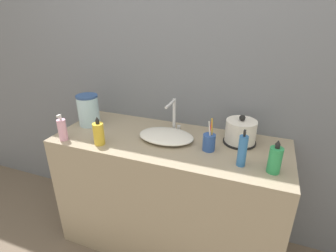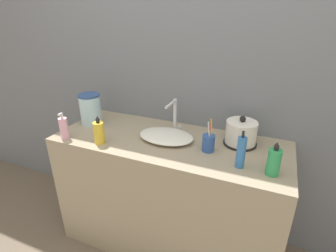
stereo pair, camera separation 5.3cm
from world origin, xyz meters
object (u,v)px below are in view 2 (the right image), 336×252
at_px(toothbrush_cup, 208,143).
at_px(shampoo_bottle, 99,132).
at_px(faucet, 174,114).
at_px(hand_cream_bottle, 241,152).
at_px(water_pitcher, 90,109).
at_px(mouthwash_bottle, 274,162).
at_px(lotion_bottle, 64,128).
at_px(electric_kettle, 241,134).

height_order(toothbrush_cup, shampoo_bottle, toothbrush_cup).
xyz_separation_m(faucet, hand_cream_bottle, (0.48, -0.27, -0.04)).
xyz_separation_m(faucet, water_pitcher, (-0.61, -0.10, -0.02)).
xyz_separation_m(mouthwash_bottle, water_pitcher, (-1.25, 0.18, 0.04)).
distance_m(lotion_bottle, hand_cream_bottle, 1.10).
bearing_deg(faucet, mouthwash_bottle, -23.48).
distance_m(toothbrush_cup, lotion_bottle, 0.92).
height_order(electric_kettle, water_pitcher, water_pitcher).
bearing_deg(water_pitcher, lotion_bottle, -91.83).
distance_m(electric_kettle, shampoo_bottle, 0.88).
xyz_separation_m(lotion_bottle, mouthwash_bottle, (1.26, 0.09, 0.00)).
height_order(lotion_bottle, water_pitcher, water_pitcher).
bearing_deg(shampoo_bottle, lotion_bottle, -172.54).
bearing_deg(lotion_bottle, water_pitcher, 88.17).
relative_size(lotion_bottle, hand_cream_bottle, 0.83).
bearing_deg(shampoo_bottle, toothbrush_cup, 14.18).
relative_size(shampoo_bottle, hand_cream_bottle, 0.87).
relative_size(electric_kettle, toothbrush_cup, 0.95).
distance_m(mouthwash_bottle, water_pitcher, 1.27).
bearing_deg(mouthwash_bottle, faucet, 156.52).
height_order(hand_cream_bottle, water_pitcher, water_pitcher).
height_order(toothbrush_cup, lotion_bottle, toothbrush_cup).
bearing_deg(electric_kettle, hand_cream_bottle, -81.83).
height_order(faucet, shampoo_bottle, faucet).
relative_size(mouthwash_bottle, hand_cream_bottle, 0.88).
relative_size(faucet, shampoo_bottle, 1.24).
bearing_deg(faucet, hand_cream_bottle, -29.61).
bearing_deg(water_pitcher, mouthwash_bottle, -8.03).
distance_m(toothbrush_cup, mouthwash_bottle, 0.38).
xyz_separation_m(electric_kettle, hand_cream_bottle, (0.04, -0.26, 0.02)).
relative_size(faucet, toothbrush_cup, 1.06).
height_order(toothbrush_cup, mouthwash_bottle, toothbrush_cup).
height_order(electric_kettle, mouthwash_bottle, electric_kettle).
relative_size(electric_kettle, hand_cream_bottle, 0.97).
distance_m(faucet, hand_cream_bottle, 0.56).
height_order(lotion_bottle, hand_cream_bottle, hand_cream_bottle).
height_order(shampoo_bottle, hand_cream_bottle, hand_cream_bottle).
relative_size(toothbrush_cup, shampoo_bottle, 1.17).
bearing_deg(shampoo_bottle, hand_cream_bottle, 4.14).
bearing_deg(faucet, electric_kettle, -1.35).
bearing_deg(toothbrush_cup, lotion_bottle, -167.65).
distance_m(faucet, mouthwash_bottle, 0.71).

